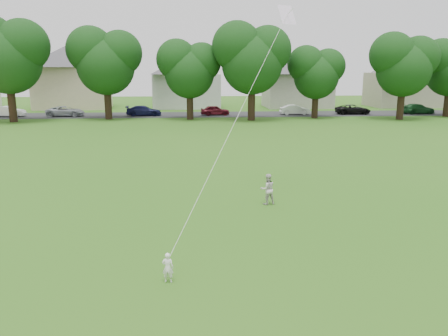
{
  "coord_description": "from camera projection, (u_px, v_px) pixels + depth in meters",
  "views": [
    {
      "loc": [
        0.64,
        -11.67,
        5.4
      ],
      "look_at": [
        1.65,
        2.0,
        2.3
      ],
      "focal_mm": 35.0,
      "sensor_mm": 36.0,
      "label": 1
    }
  ],
  "objects": [
    {
      "name": "toddler",
      "position": [
        168.0,
        267.0,
        11.26
      ],
      "size": [
        0.32,
        0.24,
        0.81
      ],
      "primitive_type": "imported",
      "rotation": [
        0.0,
        0.0,
        2.99
      ],
      "color": "white",
      "rests_on": "ground"
    },
    {
      "name": "parked_cars",
      "position": [
        220.0,
        110.0,
        52.53
      ],
      "size": [
        72.64,
        2.19,
        1.23
      ],
      "color": "black",
      "rests_on": "ground"
    },
    {
      "name": "house_row",
      "position": [
        183.0,
        73.0,
        61.96
      ],
      "size": [
        77.63,
        13.9,
        10.43
      ],
      "color": "silver",
      "rests_on": "ground"
    },
    {
      "name": "kite",
      "position": [
        241.0,
        110.0,
        14.55
      ],
      "size": [
        2.81,
        4.41,
        11.66
      ],
      "color": "white",
      "rests_on": "ground"
    },
    {
      "name": "tree_row",
      "position": [
        203.0,
        59.0,
        46.79
      ],
      "size": [
        82.22,
        8.67,
        11.22
      ],
      "color": "black",
      "rests_on": "ground"
    },
    {
      "name": "street",
      "position": [
        187.0,
        115.0,
        53.36
      ],
      "size": [
        90.0,
        7.0,
        0.01
      ],
      "primitive_type": "cube",
      "color": "#2D2D30",
      "rests_on": "ground"
    },
    {
      "name": "older_boy",
      "position": [
        267.0,
        189.0,
        17.77
      ],
      "size": [
        0.7,
        0.59,
        1.28
      ],
      "primitive_type": "imported",
      "rotation": [
        0.0,
        0.0,
        3.33
      ],
      "color": "beige",
      "rests_on": "ground"
    },
    {
      "name": "ground",
      "position": [
        172.0,
        262.0,
        12.5
      ],
      "size": [
        160.0,
        160.0,
        0.0
      ],
      "primitive_type": "plane",
      "color": "#2A6216",
      "rests_on": "ground"
    }
  ]
}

